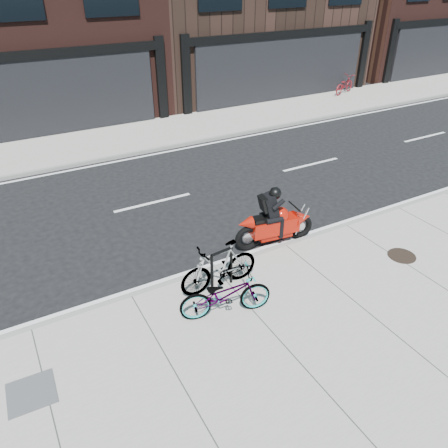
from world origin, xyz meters
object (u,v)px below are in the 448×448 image
bike_rack (222,266)px  bicycle_front (225,294)px  utility_grate (31,393)px  motorcycle (278,221)px  bicycle_far (344,85)px  bicycle_rear (219,266)px  manhole_cover (402,256)px

bike_rack → bicycle_front: bicycle_front is taller
bicycle_front → utility_grate: 3.73m
bicycle_front → motorcycle: size_ratio=0.85×
bicycle_far → bicycle_front: bearing=109.4°
bicycle_rear → bike_rack: bearing=72.4°
manhole_cover → utility_grate: 8.38m
manhole_cover → utility_grate: bearing=178.7°
motorcycle → bicycle_far: bearing=49.3°
bicycle_front → bicycle_far: (14.12, 12.10, -0.01)m
bike_rack → manhole_cover: bearing=-14.2°
bike_rack → bicycle_far: bearing=39.4°
bicycle_rear → bicycle_far: bearing=128.8°
bicycle_far → utility_grate: size_ratio=2.38×
utility_grate → bicycle_rear: bearing=13.0°
motorcycle → utility_grate: motorcycle is taller
bike_rack → bicycle_front: 0.85m
bicycle_rear → bicycle_front: bearing=-20.6°
bicycle_rear → manhole_cover: bearing=75.3°
bicycle_rear → bicycle_far: (13.83, 11.30, -0.07)m
bicycle_rear → utility_grate: 4.13m
bicycle_front → utility_grate: (-3.70, -0.13, -0.48)m
utility_grate → bicycle_far: bearing=34.5°
motorcycle → bicycle_far: (11.61, 10.31, -0.05)m
bike_rack → bicycle_rear: size_ratio=0.52×
bike_rack → bicycle_rear: 0.06m
bike_rack → utility_grate: size_ratio=1.26×
bike_rack → bicycle_far: bike_rack is taller
manhole_cover → motorcycle: bearing=135.9°
bicycle_far → utility_grate: 21.61m
motorcycle → utility_grate: size_ratio=2.87×
bicycle_front → bicycle_far: bicycle_front is taller
bicycle_front → utility_grate: bicycle_front is taller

